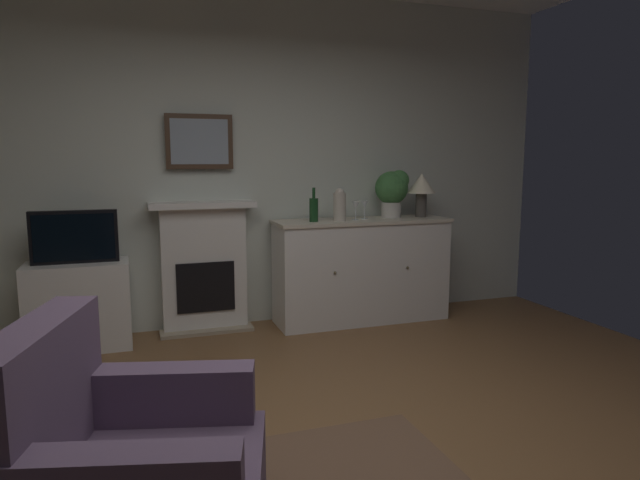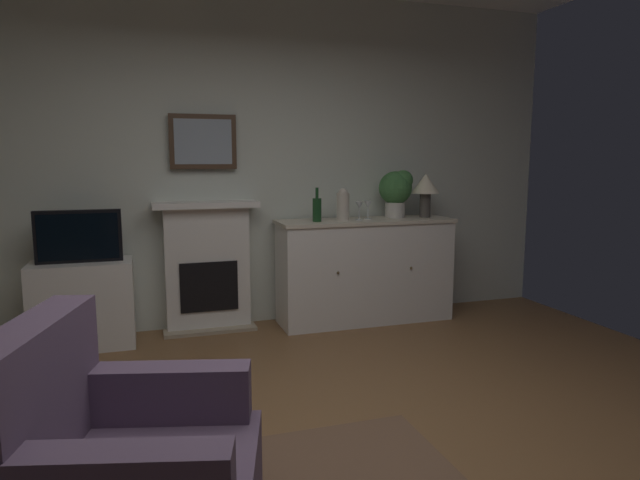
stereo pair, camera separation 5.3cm
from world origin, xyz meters
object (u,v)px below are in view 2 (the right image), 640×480
Objects in this scene: wine_bottle at (317,209)px; vase_decorative at (343,205)px; table_lamp at (426,187)px; armchair at (120,473)px; tv_set at (79,236)px; potted_plant_small at (396,189)px; fireplace_unit at (207,266)px; tv_cabinet at (83,304)px; wine_glass_center at (368,205)px; wine_glass_left at (359,206)px; framed_picture at (203,142)px; sideboard_cabinet at (365,270)px.

vase_decorative is (0.23, -0.01, 0.03)m from wine_bottle.
table_lamp reaches higher than armchair.
tv_set is 2.69m from armchair.
wine_bottle is at bearing -173.67° from potted_plant_small.
fireplace_unit is 1.47× the size of tv_cabinet.
fireplace_unit is at bearing 166.47° from wine_bottle.
wine_glass_center is 3.41m from armchair.
fireplace_unit is at bearing 173.70° from wine_glass_center.
armchair is (-0.63, -2.81, -0.17)m from fireplace_unit.
wine_glass_center reaches higher than tv_cabinet.
wine_glass_center is at bearing 0.73° from tv_set.
wine_glass_left is 0.43m from potted_plant_small.
framed_picture is 1.75m from potted_plant_small.
potted_plant_small is at bearing 170.43° from table_lamp.
potted_plant_small is (-0.27, 0.05, -0.02)m from table_lamp.
vase_decorative is (1.14, -0.23, 0.51)m from fireplace_unit.
wine_glass_center is at bearing 0.17° from tv_cabinet.
wine_glass_left is at bearing 0.20° from wine_bottle.
framed_picture reaches higher than wine_glass_left.
table_lamp is at bearing -6.47° from framed_picture.
tv_cabinet is (-2.38, -0.01, -0.71)m from wine_glass_center.
vase_decorative is at bearing -13.43° from framed_picture.
table_lamp reaches higher than tv_cabinet.
table_lamp is at bearing -9.57° from potted_plant_small.
potted_plant_small is at bearing 8.10° from sideboard_cabinet.
wine_glass_left reaches higher than sideboard_cabinet.
fireplace_unit is 1.81m from potted_plant_small.
potted_plant_small is at bearing 1.15° from tv_set.
tv_set is (-2.35, -0.01, 0.41)m from sideboard_cabinet.
potted_plant_small reaches higher than wine_glass_left.
wine_glass_center is at bearing 52.53° from armchair.
vase_decorative is at bearing -1.13° from tv_set.
fireplace_unit is 2.75× the size of table_lamp.
wine_glass_left is at bearing -167.81° from potted_plant_small.
wine_bottle is 0.47× the size of tv_set.
vase_decorative reaches higher than armchair.
potted_plant_small reaches higher than sideboard_cabinet.
sideboard_cabinet is at bearing -0.37° from tv_cabinet.
fireplace_unit reaches higher than wine_glass_left.
armchair is (-1.92, -2.59, -0.66)m from wine_glass_left.
wine_glass_center is 0.32m from potted_plant_small.
wine_glass_center reaches higher than sideboard_cabinet.
sideboard_cabinet is at bearing -9.20° from framed_picture.
framed_picture is 3.16m from armchair.
vase_decorative is (-0.23, -0.05, 0.60)m from sideboard_cabinet.
vase_decorative is 3.20m from armchair.
armchair is (-0.63, -2.85, -1.21)m from framed_picture.
wine_glass_center is at bearing 15.23° from vase_decorative.
wine_glass_center is 0.59× the size of vase_decorative.
tv_set is at bearing -90.00° from tv_cabinet.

